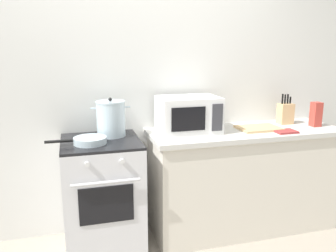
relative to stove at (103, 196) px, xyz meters
name	(u,v)px	position (x,y,z in m)	size (l,w,h in m)	color
back_wall	(169,89)	(0.65, 0.37, 0.79)	(4.40, 0.10, 2.50)	silver
lower_cabinet_right	(243,181)	(1.25, 0.02, -0.02)	(1.64, 0.56, 0.88)	beige
countertop_right	(245,132)	(1.25, 0.02, 0.44)	(1.70, 0.60, 0.04)	beige
stove	(103,196)	(0.00, 0.00, 0.00)	(0.60, 0.64, 0.92)	silver
stock_pot	(111,119)	(0.10, 0.11, 0.60)	(0.32, 0.23, 0.31)	silver
frying_pan	(89,141)	(-0.09, -0.08, 0.48)	(0.44, 0.24, 0.05)	silver
microwave	(188,114)	(0.74, 0.08, 0.61)	(0.50, 0.37, 0.30)	white
cutting_board	(259,128)	(1.37, 0.00, 0.47)	(0.36, 0.26, 0.02)	tan
knife_block	(285,113)	(1.72, 0.14, 0.56)	(0.13, 0.10, 0.28)	tan
pasta_box	(316,114)	(1.92, -0.03, 0.57)	(0.08, 0.08, 0.22)	#B73D33
oven_mitt	(285,131)	(1.53, -0.16, 0.47)	(0.18, 0.14, 0.02)	#993333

